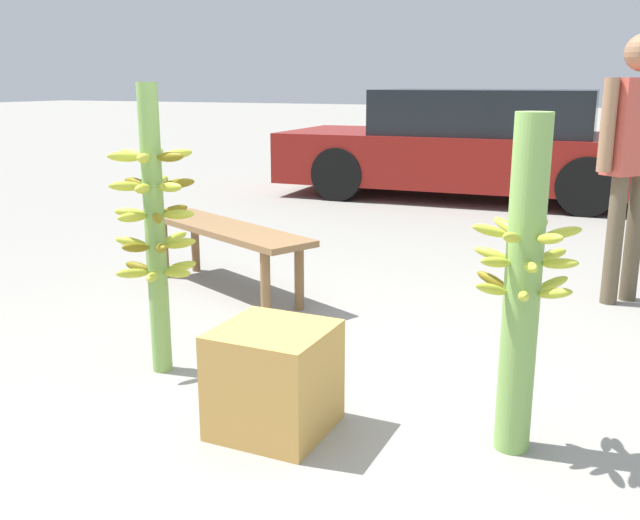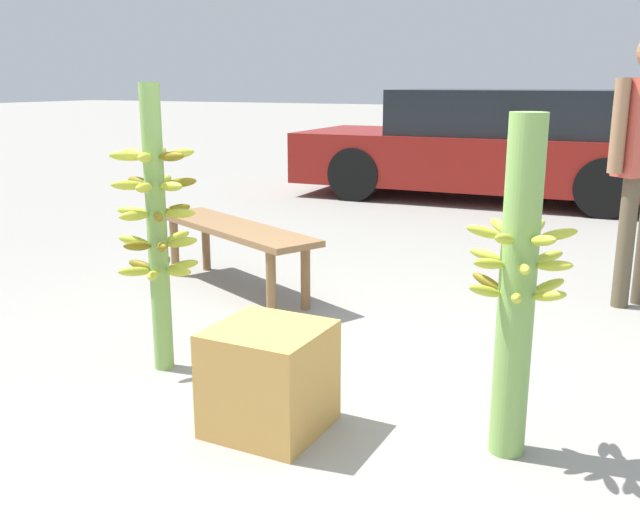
# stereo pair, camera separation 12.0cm
# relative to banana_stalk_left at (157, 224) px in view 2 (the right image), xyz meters

# --- Properties ---
(ground_plane) EXTENTS (80.00, 80.00, 0.00)m
(ground_plane) POSITION_rel_banana_stalk_left_xyz_m (0.93, -0.25, -0.73)
(ground_plane) COLOR gray
(banana_stalk_left) EXTENTS (0.40, 0.40, 1.38)m
(banana_stalk_left) POSITION_rel_banana_stalk_left_xyz_m (0.00, 0.00, 0.00)
(banana_stalk_left) COLOR #7AA851
(banana_stalk_left) RESTS_ON ground_plane
(banana_stalk_center) EXTENTS (0.39, 0.39, 1.28)m
(banana_stalk_center) POSITION_rel_banana_stalk_left_xyz_m (1.70, -0.06, -0.07)
(banana_stalk_center) COLOR #7AA851
(banana_stalk_center) RESTS_ON ground_plane
(market_bench) EXTENTS (1.52, 0.95, 0.46)m
(market_bench) POSITION_rel_banana_stalk_left_xyz_m (-0.43, 1.28, -0.34)
(market_bench) COLOR olive
(market_bench) RESTS_ON ground_plane
(parked_car) EXTENTS (4.58, 2.06, 1.29)m
(parked_car) POSITION_rel_banana_stalk_left_xyz_m (0.12, 6.03, -0.10)
(parked_car) COLOR maroon
(parked_car) RESTS_ON ground_plane
(produce_crate) EXTENTS (0.44, 0.44, 0.44)m
(produce_crate) POSITION_rel_banana_stalk_left_xyz_m (0.80, -0.31, -0.51)
(produce_crate) COLOR #C69347
(produce_crate) RESTS_ON ground_plane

